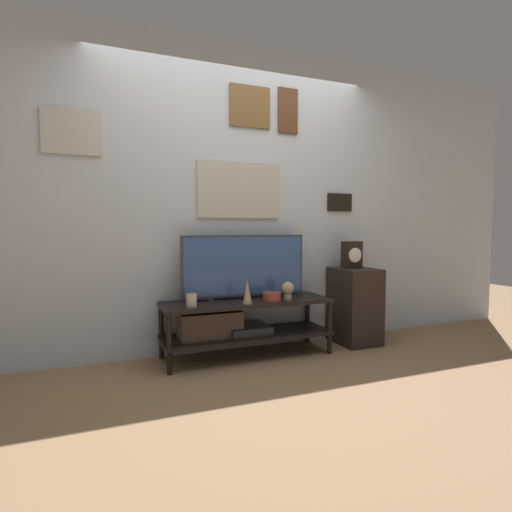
% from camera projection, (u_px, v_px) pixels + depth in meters
% --- Properties ---
extents(ground_plane, '(12.00, 12.00, 0.00)m').
position_uv_depth(ground_plane, '(259.00, 366.00, 3.17)').
color(ground_plane, '#846647').
extents(wall_back, '(6.40, 0.08, 2.70)m').
position_uv_depth(wall_back, '(236.00, 199.00, 3.58)').
color(wall_back, '#B2BCC6').
rests_on(wall_back, ground_plane).
extents(media_console, '(1.44, 0.46, 0.48)m').
position_uv_depth(media_console, '(235.00, 322.00, 3.35)').
color(media_console, black).
rests_on(media_console, ground_plane).
extents(television, '(1.11, 0.05, 0.55)m').
position_uv_depth(television, '(245.00, 266.00, 3.46)').
color(television, '#333338').
rests_on(television, media_console).
extents(vase_slim_bronze, '(0.07, 0.07, 0.19)m').
position_uv_depth(vase_slim_bronze, '(247.00, 292.00, 3.22)').
color(vase_slim_bronze, tan).
rests_on(vase_slim_bronze, media_console).
extents(vase_wide_bowl, '(0.16, 0.16, 0.07)m').
position_uv_depth(vase_wide_bowl, '(272.00, 297.00, 3.34)').
color(vase_wide_bowl, brown).
rests_on(vase_wide_bowl, media_console).
extents(candle_jar, '(0.08, 0.08, 0.10)m').
position_uv_depth(candle_jar, '(192.00, 301.00, 3.09)').
color(candle_jar, '#C1B29E').
rests_on(candle_jar, media_console).
extents(decorative_bust, '(0.10, 0.10, 0.16)m').
position_uv_depth(decorative_bust, '(288.00, 289.00, 3.39)').
color(decorative_bust, tan).
rests_on(decorative_bust, media_console).
extents(side_table, '(0.36, 0.44, 0.71)m').
position_uv_depth(side_table, '(354.00, 306.00, 3.80)').
color(side_table, black).
rests_on(side_table, ground_plane).
extents(mantel_clock, '(0.18, 0.11, 0.25)m').
position_uv_depth(mantel_clock, '(352.00, 255.00, 3.79)').
color(mantel_clock, black).
rests_on(mantel_clock, side_table).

